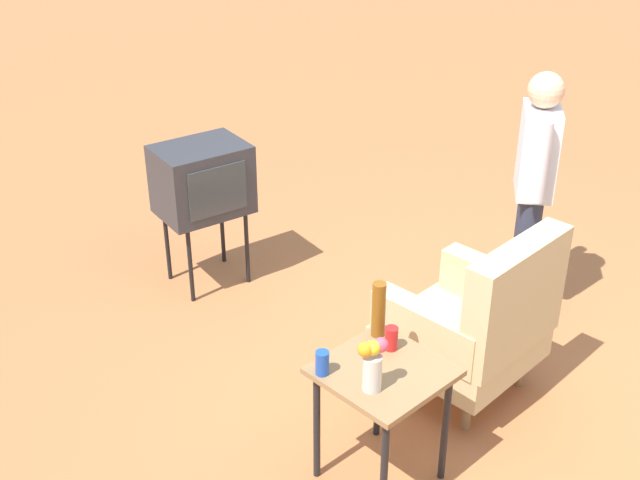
% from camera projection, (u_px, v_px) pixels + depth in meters
% --- Properties ---
extents(ground_plane, '(60.00, 60.00, 0.00)m').
position_uv_depth(ground_plane, '(484.00, 380.00, 4.90)').
color(ground_plane, '#B76B3D').
extents(armchair, '(0.80, 0.81, 1.06)m').
position_uv_depth(armchair, '(476.00, 321.00, 4.56)').
color(armchair, '#937047').
rests_on(armchair, ground).
extents(side_table, '(0.56, 0.56, 0.68)m').
position_uv_depth(side_table, '(383.00, 387.00, 3.94)').
color(side_table, black).
rests_on(side_table, ground).
extents(tv_on_stand, '(0.66, 0.53, 1.03)m').
position_uv_depth(tv_on_stand, '(202.00, 181.00, 5.54)').
color(tv_on_stand, black).
rests_on(tv_on_stand, ground).
extents(person_standing, '(0.47, 0.39, 1.64)m').
position_uv_depth(person_standing, '(534.00, 181.00, 5.15)').
color(person_standing, '#2D3347').
rests_on(person_standing, ground).
extents(soda_can_red, '(0.07, 0.07, 0.12)m').
position_uv_depth(soda_can_red, '(391.00, 338.00, 4.00)').
color(soda_can_red, red).
rests_on(soda_can_red, side_table).
extents(bottle_tall_amber, '(0.07, 0.07, 0.30)m').
position_uv_depth(bottle_tall_amber, '(379.00, 309.00, 4.07)').
color(bottle_tall_amber, brown).
rests_on(bottle_tall_amber, side_table).
extents(soda_can_blue, '(0.07, 0.07, 0.12)m').
position_uv_depth(soda_can_blue, '(322.00, 363.00, 3.83)').
color(soda_can_blue, blue).
rests_on(soda_can_blue, side_table).
extents(flower_vase, '(0.14, 0.10, 0.27)m').
position_uv_depth(flower_vase, '(372.00, 362.00, 3.69)').
color(flower_vase, silver).
rests_on(flower_vase, side_table).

